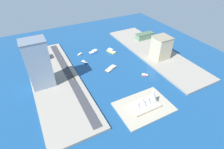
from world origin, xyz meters
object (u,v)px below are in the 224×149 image
sedan_silver (61,58)px  traffic_light_waterfront (74,74)px  barge_flat_brown (111,68)px  suv_black (67,67)px  catamaran_blue (94,51)px  van_white (66,75)px  pickup_red (72,76)px  patrol_launch_navy (84,62)px  tower_tall_glass (38,64)px  ferry_yellow_fast (111,51)px  tugboat_red (145,75)px  terminal_long_green (145,36)px  office_block_beige (161,47)px  opera_landmark (146,101)px  carpark_squat_concrete (38,57)px  yacht_sleek_gray (80,54)px  taxi_yellow_cab (73,79)px

sedan_silver → traffic_light_waterfront: (-4.89, 61.86, 3.38)m
barge_flat_brown → suv_black: 75.05m
catamaran_blue → van_white: bearing=38.0°
pickup_red → sedan_silver: bearing=-88.7°
patrol_launch_navy → tower_tall_glass: (75.31, 32.93, 37.57)m
ferry_yellow_fast → tugboat_red: 95.56m
patrol_launch_navy → tugboat_red: 109.30m
terminal_long_green → tugboat_red: bearing=54.2°
office_block_beige → pickup_red: (161.16, -17.88, -19.20)m
barge_flat_brown → sedan_silver: size_ratio=5.73×
van_white → ferry_yellow_fast: bearing=-158.4°
tower_tall_glass → suv_black: bearing=-146.4°
barge_flat_brown → patrol_launch_navy: (33.83, -38.79, 0.30)m
opera_landmark → ferry_yellow_fast: bearing=-100.6°
tower_tall_glass → office_block_beige: 205.22m
sedan_silver → opera_landmark: bearing=112.0°
traffic_light_waterfront → sedan_silver: bearing=-85.5°
ferry_yellow_fast → sedan_silver: bearing=-8.5°
van_white → pickup_red: size_ratio=1.10×
pickup_red → office_block_beige: bearing=173.7°
tugboat_red → patrol_launch_navy: bearing=-48.0°
barge_flat_brown → traffic_light_waterfront: size_ratio=3.87×
barge_flat_brown → sedan_silver: 95.05m
tower_tall_glass → opera_landmark: size_ratio=1.83×
terminal_long_green → van_white: 199.25m
ferry_yellow_fast → opera_landmark: bearing=79.4°
ferry_yellow_fast → tugboat_red: size_ratio=1.92×
office_block_beige → traffic_light_waterfront: size_ratio=6.17×
suv_black → tower_tall_glass: bearing=33.6°
carpark_squat_concrete → tower_tall_glass: bearing=87.1°
patrol_launch_navy → tower_tall_glass: bearing=23.6°
yacht_sleek_gray → tugboat_red: (-70.09, 112.47, -0.08)m
terminal_long_green → ferry_yellow_fast: bearing=8.8°
yacht_sleek_gray → patrol_launch_navy: (3.03, 31.24, 0.22)m
office_block_beige → sedan_silver: (162.52, -78.31, -19.13)m
office_block_beige → opera_landmark: 130.06m
pickup_red → opera_landmark: 123.67m
ferry_yellow_fast → taxi_yellow_cab: 109.67m
sedan_silver → ferry_yellow_fast: bearing=171.5°
barge_flat_brown → terminal_long_green: (-117.96, -66.45, 8.31)m
office_block_beige → opera_landmark: size_ratio=1.03×
barge_flat_brown → tugboat_red: 57.84m
ferry_yellow_fast → carpark_squat_concrete: carpark_squat_concrete is taller
tugboat_red → traffic_light_waterfront: bearing=-24.8°
van_white → barge_flat_brown: bearing=170.5°
barge_flat_brown → carpark_squat_concrete: (105.31, -80.51, 8.99)m
taxi_yellow_cab → ferry_yellow_fast: bearing=-149.5°
suv_black → traffic_light_waterfront: size_ratio=0.72×
tugboat_red → van_white: bearing=-25.9°
office_block_beige → van_white: bearing=-8.2°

